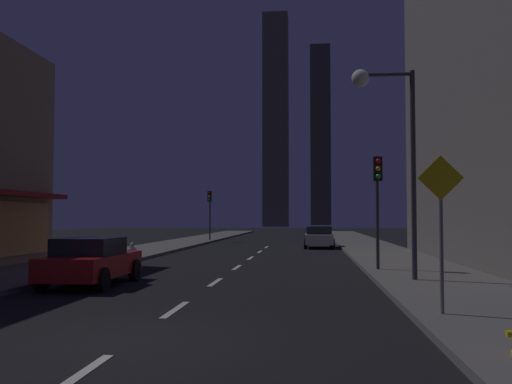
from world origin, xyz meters
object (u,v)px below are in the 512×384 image
car_parked_near (91,261)px  car_parked_far (319,237)px  traffic_light_near_right (378,187)px  traffic_light_far_left (210,204)px  pedestrian_crossing_sign (441,220)px  fire_hydrant_far_left (132,249)px  street_lamp_right (386,121)px

car_parked_near → car_parked_far: bearing=71.3°
car_parked_near → traffic_light_near_right: bearing=26.5°
car_parked_far → traffic_light_far_left: bearing=135.8°
traffic_light_near_right → pedestrian_crossing_sign: 9.46m
car_parked_far → traffic_light_far_left: 12.93m
fire_hydrant_far_left → traffic_light_far_left: traffic_light_far_left is taller
car_parked_near → car_parked_far: size_ratio=1.00×
car_parked_near → street_lamp_right: size_ratio=0.64×
traffic_light_far_left → car_parked_near: bearing=-86.4°
car_parked_far → traffic_light_far_left: traffic_light_far_left is taller
fire_hydrant_far_left → traffic_light_far_left: (0.40, 19.30, 2.74)m
car_parked_far → fire_hydrant_far_left: car_parked_far is taller
traffic_light_near_right → fire_hydrant_far_left: bearing=151.0°
fire_hydrant_far_left → pedestrian_crossing_sign: (11.50, -15.71, 1.56)m
street_lamp_right → pedestrian_crossing_sign: bearing=-87.9°
car_parked_near → fire_hydrant_far_left: 11.10m
car_parked_near → street_lamp_right: street_lamp_right is taller
fire_hydrant_far_left → traffic_light_near_right: size_ratio=0.16×
traffic_light_near_right → traffic_light_far_left: (-11.00, 25.62, 0.00)m
traffic_light_near_right → car_parked_far: bearing=96.5°
car_parked_far → car_parked_near: bearing=-108.7°
traffic_light_near_right → street_lamp_right: bearing=-92.1°
fire_hydrant_far_left → traffic_light_far_left: 19.50m
fire_hydrant_far_left → street_lamp_right: 15.52m
street_lamp_right → traffic_light_far_left: bearing=110.6°
car_parked_near → street_lamp_right: bearing=7.9°
car_parked_far → street_lamp_right: (1.78, -20.06, 4.33)m
street_lamp_right → car_parked_near: bearing=-172.1°
car_parked_far → street_lamp_right: size_ratio=0.64×
car_parked_far → pedestrian_crossing_sign: bearing=-85.6°
car_parked_far → traffic_light_near_right: bearing=-83.5°
fire_hydrant_far_left → car_parked_far: bearing=47.7°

